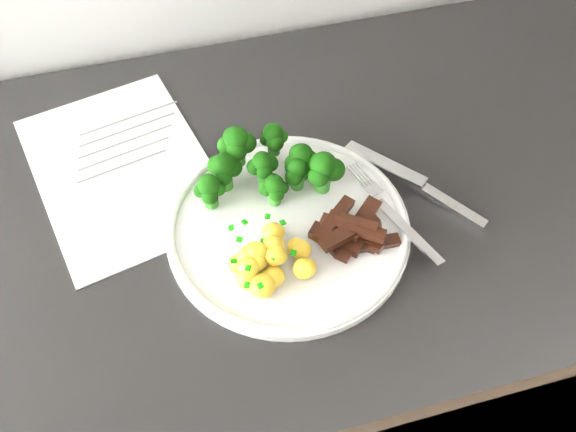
{
  "coord_description": "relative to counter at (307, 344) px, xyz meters",
  "views": [
    {
      "loc": [
        -0.12,
        1.17,
        1.57
      ],
      "look_at": [
        -0.0,
        1.6,
        0.97
      ],
      "focal_mm": 38.85,
      "sensor_mm": 36.0,
      "label": 1
    }
  ],
  "objects": [
    {
      "name": "broccoli",
      "position": [
        -0.06,
        0.02,
        0.52
      ],
      "size": [
        0.19,
        0.11,
        0.07
      ],
      "color": "#26681C",
      "rests_on": "plate"
    },
    {
      "name": "knife",
      "position": [
        0.14,
        -0.05,
        0.48
      ],
      "size": [
        0.14,
        0.18,
        0.02
      ],
      "color": "silver",
      "rests_on": "plate"
    },
    {
      "name": "counter",
      "position": [
        0.0,
        0.0,
        0.0
      ],
      "size": [
        2.52,
        0.63,
        0.94
      ],
      "color": "black",
      "rests_on": "ground"
    },
    {
      "name": "recipe_paper",
      "position": [
        -0.24,
        0.1,
        0.47
      ],
      "size": [
        0.28,
        0.35,
        0.0
      ],
      "color": "white",
      "rests_on": "counter"
    },
    {
      "name": "potatoes",
      "position": [
        -0.09,
        -0.11,
        0.5
      ],
      "size": [
        0.1,
        0.09,
        0.04
      ],
      "color": "yellow",
      "rests_on": "plate"
    },
    {
      "name": "beef_strips",
      "position": [
        0.02,
        -0.09,
        0.49
      ],
      "size": [
        0.1,
        0.09,
        0.03
      ],
      "color": "black",
      "rests_on": "plate"
    },
    {
      "name": "fork",
      "position": [
        0.08,
        -0.08,
        0.49
      ],
      "size": [
        0.06,
        0.18,
        0.02
      ],
      "color": "silver",
      "rests_on": "plate"
    },
    {
      "name": "plate",
      "position": [
        -0.05,
        -0.05,
        0.48
      ],
      "size": [
        0.3,
        0.3,
        0.02
      ],
      "color": "white",
      "rests_on": "counter"
    }
  ]
}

